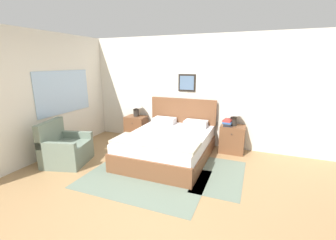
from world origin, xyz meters
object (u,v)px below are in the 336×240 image
object	(u,v)px
table_lamp_near_window	(136,104)
table_lamp_by_door	(234,111)
bed	(168,144)
nightstand_near_window	(136,128)
armchair	(65,149)
nightstand_by_door	(232,139)

from	to	relation	value
table_lamp_near_window	table_lamp_by_door	world-z (taller)	same
bed	table_lamp_by_door	xyz separation A→B (m)	(1.23, 0.83, 0.65)
bed	nightstand_near_window	world-z (taller)	bed
armchair	table_lamp_near_window	world-z (taller)	table_lamp_near_window
table_lamp_by_door	nightstand_near_window	bearing A→B (deg)	-179.62
table_lamp_near_window	nightstand_by_door	bearing A→B (deg)	-0.38
armchair	nightstand_near_window	bearing A→B (deg)	146.11
table_lamp_near_window	armchair	bearing A→B (deg)	-108.27
nightstand_by_door	bed	bearing A→B (deg)	-146.39
nightstand_near_window	table_lamp_near_window	world-z (taller)	table_lamp_near_window
bed	table_lamp_near_window	xyz separation A→B (m)	(-1.22, 0.83, 0.65)
bed	armchair	bearing A→B (deg)	-151.21
nightstand_near_window	nightstand_by_door	world-z (taller)	same
nightstand_near_window	nightstand_by_door	bearing A→B (deg)	0.00
armchair	table_lamp_by_door	distance (m)	3.62
bed	armchair	xyz separation A→B (m)	(-1.83, -1.00, -0.01)
nightstand_near_window	table_lamp_by_door	distance (m)	2.53
bed	table_lamp_by_door	distance (m)	1.61
armchair	table_lamp_by_door	bearing A→B (deg)	105.44
armchair	nightstand_near_window	world-z (taller)	armchair
armchair	nightstand_near_window	size ratio (longest dim) A/B	1.55
nightstand_near_window	table_lamp_near_window	distance (m)	0.63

